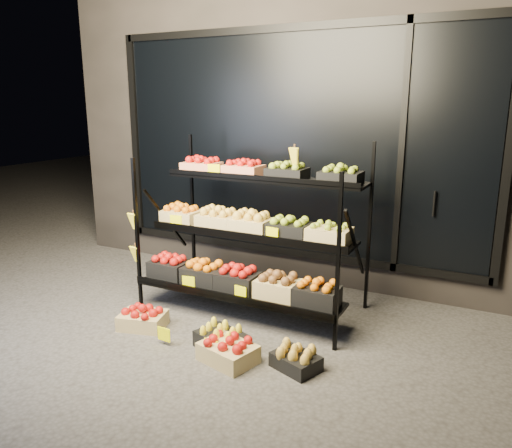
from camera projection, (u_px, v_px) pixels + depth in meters
The scene contains 9 objects.
ground at pixel (218, 333), 4.47m from camera, with size 24.00×24.00×0.00m, color #514F4C.
building at pixel (322, 123), 6.29m from camera, with size 6.00×2.08×3.50m.
display_rack at pixel (248, 233), 4.80m from camera, with size 2.18×1.02×1.72m.
tag_floor_a at pixel (164, 339), 4.24m from camera, with size 0.13×0.01×0.12m, color #FEFD00.
tag_floor_b at pixel (211, 351), 4.03m from camera, with size 0.13×0.01×0.12m, color #FEFD00.
floor_crate_left at pixel (143, 318), 4.57m from camera, with size 0.47×0.39×0.20m.
floor_crate_midleft at pixel (221, 338), 4.18m from camera, with size 0.48×0.42×0.20m.
floor_crate_midright at pixel (228, 350), 3.97m from camera, with size 0.50×0.42×0.21m.
floor_crate_right at pixel (296, 359), 3.86m from camera, with size 0.42×0.36×0.18m.
Camera 1 is at (2.16, -3.50, 2.04)m, focal length 35.00 mm.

